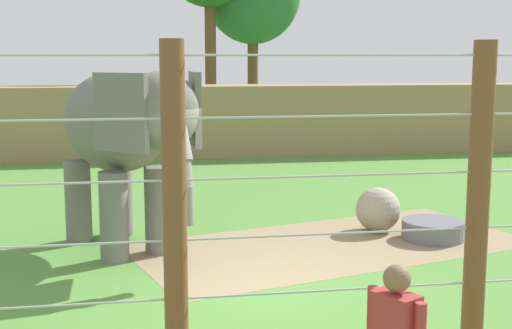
% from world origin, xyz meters
% --- Properties ---
extents(ground_plane, '(120.00, 120.00, 0.00)m').
position_xyz_m(ground_plane, '(0.00, 0.00, 0.00)').
color(ground_plane, '#518938').
extents(dirt_patch, '(7.44, 5.06, 0.01)m').
position_xyz_m(dirt_patch, '(1.66, 2.24, 0.00)').
color(dirt_patch, '#937F5B').
rests_on(dirt_patch, ground).
extents(embankment_wall, '(36.00, 1.80, 2.31)m').
position_xyz_m(embankment_wall, '(0.00, 13.81, 1.15)').
color(embankment_wall, '#997F56').
rests_on(embankment_wall, ground).
extents(elephant, '(2.75, 3.79, 3.05)m').
position_xyz_m(elephant, '(-1.87, 2.44, 2.02)').
color(elephant, slate).
rests_on(elephant, ground).
extents(enrichment_ball, '(0.83, 0.83, 0.83)m').
position_xyz_m(enrichment_ball, '(2.77, 3.02, 0.42)').
color(enrichment_ball, tan).
rests_on(enrichment_ball, ground).
extents(cable_fence, '(8.90, 0.21, 3.41)m').
position_xyz_m(cable_fence, '(0.04, -3.32, 1.71)').
color(cable_fence, brown).
rests_on(cable_fence, ground).
extents(water_tub, '(1.10, 1.10, 0.35)m').
position_xyz_m(water_tub, '(3.55, 2.30, 0.18)').
color(water_tub, slate).
rests_on(water_tub, ground).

